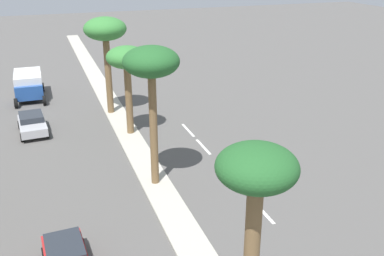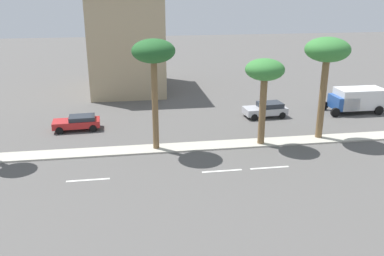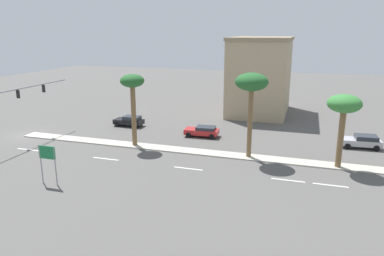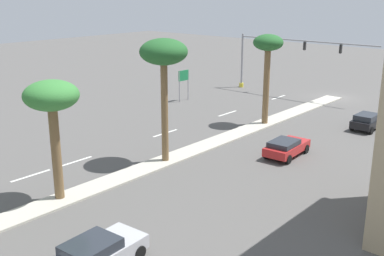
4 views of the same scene
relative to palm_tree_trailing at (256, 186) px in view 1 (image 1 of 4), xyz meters
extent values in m
plane|color=#565451|center=(0.06, 17.23, -6.59)|extent=(160.00, 160.00, 0.00)
cube|color=#B7B2A3|center=(0.06, 26.24, -6.53)|extent=(1.80, 81.09, 0.12)
cube|color=silver|center=(4.77, 7.81, -6.59)|extent=(0.20, 2.80, 0.01)
cube|color=silver|center=(4.77, 16.81, -6.59)|extent=(0.20, 2.80, 0.01)
cube|color=silver|center=(4.77, 20.22, -6.59)|extent=(0.20, 2.80, 0.01)
ellipsoid|color=#235B28|center=(0.00, 0.00, 0.63)|extent=(2.57, 2.57, 1.41)
cylinder|color=brown|center=(0.03, 12.65, -2.99)|extent=(0.47, 0.47, 6.96)
ellipsoid|color=#235B28|center=(0.03, 12.65, 1.05)|extent=(3.18, 3.18, 1.75)
cylinder|color=brown|center=(0.30, 21.02, -3.76)|extent=(0.54, 0.54, 5.44)
ellipsoid|color=#387F38|center=(0.30, 21.02, -0.51)|extent=(3.01, 3.01, 1.65)
cylinder|color=brown|center=(-0.34, 26.25, -3.15)|extent=(0.55, 0.55, 6.65)
ellipsoid|color=#387F38|center=(-0.34, 26.25, 0.79)|extent=(3.52, 3.52, 1.94)
cube|color=#262B33|center=(-5.75, 6.55, -5.50)|extent=(1.73, 2.30, 0.36)
cylinder|color=black|center=(-4.95, 7.50, -6.27)|extent=(0.25, 0.65, 0.64)
cylinder|color=black|center=(-6.65, 7.41, -6.27)|extent=(0.25, 0.65, 0.64)
cube|color=tan|center=(8.17, 43.15, -5.98)|extent=(1.89, 4.64, 0.59)
cube|color=#262B33|center=(8.15, 42.58, -5.49)|extent=(1.64, 2.57, 0.40)
cylinder|color=black|center=(7.42, 44.78, -6.27)|extent=(0.24, 0.65, 0.64)
cylinder|color=black|center=(9.05, 44.72, -6.27)|extent=(0.24, 0.65, 0.64)
cylinder|color=black|center=(7.29, 41.58, -6.27)|extent=(0.24, 0.65, 0.64)
cylinder|color=black|center=(8.92, 41.52, -6.27)|extent=(0.24, 0.65, 0.64)
cube|color=#B2B2B7|center=(-6.89, 23.75, -5.95)|extent=(2.21, 4.21, 0.64)
cube|color=#262B33|center=(-6.92, 24.26, -5.41)|extent=(1.89, 2.36, 0.45)
cylinder|color=black|center=(-5.87, 22.39, -6.27)|extent=(0.26, 0.65, 0.64)
cylinder|color=black|center=(-7.70, 22.26, -6.27)|extent=(0.26, 0.65, 0.64)
cylinder|color=black|center=(-6.07, 25.24, -6.27)|extent=(0.26, 0.65, 0.64)
cylinder|color=black|center=(-7.90, 25.11, -6.27)|extent=(0.26, 0.65, 0.64)
cube|color=#234C99|center=(-7.00, 31.93, -5.49)|extent=(2.48, 2.18, 1.32)
cube|color=silver|center=(-7.00, 33.64, -5.15)|extent=(2.48, 4.64, 1.98)
cylinder|color=black|center=(-5.76, 30.53, -6.14)|extent=(0.28, 0.90, 0.90)
cylinder|color=black|center=(-8.24, 30.53, -6.14)|extent=(0.28, 0.90, 0.90)
cylinder|color=black|center=(-5.76, 35.14, -6.14)|extent=(0.28, 0.90, 0.90)
cylinder|color=black|center=(-8.24, 35.14, -6.14)|extent=(0.28, 0.90, 0.90)
camera|label=1|loc=(-5.79, -10.46, 6.64)|focal=41.05mm
camera|label=2|loc=(29.97, 10.71, 5.36)|focal=38.52mm
camera|label=3|loc=(34.75, 17.75, 5.81)|focal=34.05mm
camera|label=4|loc=(-21.54, 34.59, 4.90)|focal=43.89mm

